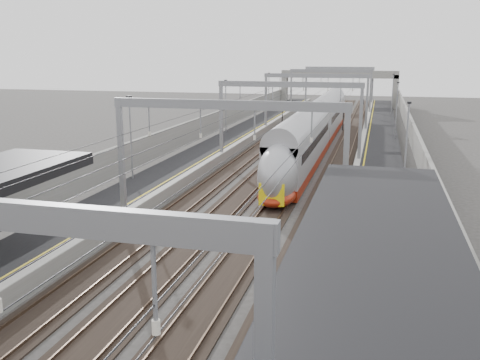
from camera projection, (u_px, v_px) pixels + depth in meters
The scene contains 12 objects.
platform_left at pixel (214, 151), 53.42m from camera, with size 4.00×120.00×1.00m, color black.
platform_right at pixel (379, 159), 49.50m from camera, with size 4.00×120.00×1.00m, color black.
tracks at pixel (293, 159), 51.56m from camera, with size 11.40×140.00×0.20m.
overhead_line at pixel (304, 91), 56.39m from camera, with size 13.00×140.00×6.60m.
canopy_right at pixel (378, 356), 8.87m from camera, with size 4.40×30.00×4.24m.
overbridge at pixel (339, 79), 102.15m from camera, with size 22.00×2.20×6.90m.
wall_left at pixel (183, 139), 53.95m from camera, with size 0.30×120.00×3.20m, color slate.
wall_right at pixel (416, 149), 48.46m from camera, with size 0.30×120.00×3.20m, color slate.
train at pixel (314, 133), 54.62m from camera, with size 2.63×47.84×4.16m.
signal_green at pixel (282, 110), 73.98m from camera, with size 0.32×0.32×3.48m.
signal_red_near at pixel (343, 112), 71.00m from camera, with size 0.32×0.32×3.48m.
signal_red_far at pixel (363, 107), 78.51m from camera, with size 0.32×0.32×3.48m.
Camera 1 is at (7.81, -5.29, 9.97)m, focal length 40.00 mm.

